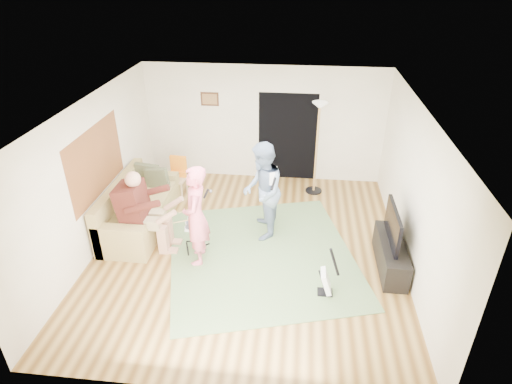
# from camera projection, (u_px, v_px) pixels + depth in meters

# --- Properties ---
(floor) EXTENTS (6.00, 6.00, 0.00)m
(floor) POSITION_uv_depth(u_px,v_px,m) (248.00, 249.00, 7.92)
(floor) COLOR brown
(floor) RESTS_ON ground
(walls) EXTENTS (5.50, 6.00, 2.70)m
(walls) POSITION_uv_depth(u_px,v_px,m) (248.00, 184.00, 7.27)
(walls) COLOR white
(walls) RESTS_ON floor
(ceiling) EXTENTS (6.00, 6.00, 0.00)m
(ceiling) POSITION_uv_depth(u_px,v_px,m) (247.00, 107.00, 6.61)
(ceiling) COLOR white
(ceiling) RESTS_ON walls
(window_blinds) EXTENTS (0.00, 2.05, 2.05)m
(window_blinds) POSITION_uv_depth(u_px,v_px,m) (96.00, 161.00, 7.61)
(window_blinds) COLOR brown
(window_blinds) RESTS_ON walls
(doorway) EXTENTS (2.10, 0.00, 2.10)m
(doorway) POSITION_uv_depth(u_px,v_px,m) (287.00, 137.00, 9.96)
(doorway) COLOR black
(doorway) RESTS_ON walls
(picture_frame) EXTENTS (0.42, 0.03, 0.32)m
(picture_frame) POSITION_uv_depth(u_px,v_px,m) (210.00, 99.00, 9.72)
(picture_frame) COLOR #3F2314
(picture_frame) RESTS_ON walls
(area_rug) EXTENTS (4.02, 4.17, 0.02)m
(area_rug) POSITION_uv_depth(u_px,v_px,m) (261.00, 255.00, 7.74)
(area_rug) COLOR #597849
(area_rug) RESTS_ON floor
(sofa) EXTENTS (0.96, 2.33, 0.94)m
(sofa) POSITION_uv_depth(u_px,v_px,m) (136.00, 212.00, 8.45)
(sofa) COLOR tan
(sofa) RESTS_ON floor
(drummer) EXTENTS (1.00, 0.56, 1.53)m
(drummer) POSITION_uv_depth(u_px,v_px,m) (146.00, 219.00, 7.70)
(drummer) COLOR #4E1D16
(drummer) RESTS_ON sofa
(drum_kit) EXTENTS (0.36, 0.64, 0.66)m
(drum_kit) POSITION_uv_depth(u_px,v_px,m) (193.00, 236.00, 7.77)
(drum_kit) COLOR black
(drum_kit) RESTS_ON floor
(singer) EXTENTS (0.52, 0.72, 1.82)m
(singer) POSITION_uv_depth(u_px,v_px,m) (196.00, 216.00, 7.20)
(singer) COLOR #F26982
(singer) RESTS_ON floor
(microphone) EXTENTS (0.06, 0.06, 0.24)m
(microphone) POSITION_uv_depth(u_px,v_px,m) (206.00, 194.00, 6.96)
(microphone) COLOR black
(microphone) RESTS_ON singer
(guitarist) EXTENTS (0.81, 0.99, 1.88)m
(guitarist) POSITION_uv_depth(u_px,v_px,m) (262.00, 192.00, 7.89)
(guitarist) COLOR #7288A8
(guitarist) RESTS_ON floor
(guitar_held) EXTENTS (0.16, 0.61, 0.26)m
(guitar_held) POSITION_uv_depth(u_px,v_px,m) (273.00, 176.00, 7.70)
(guitar_held) COLOR white
(guitar_held) RESTS_ON guitarist
(guitar_spare) EXTENTS (0.32, 0.29, 0.89)m
(guitar_spare) POSITION_uv_depth(u_px,v_px,m) (327.00, 281.00, 6.74)
(guitar_spare) COLOR black
(guitar_spare) RESTS_ON floor
(torchiere_lamp) EXTENTS (0.38, 0.38, 2.10)m
(torchiere_lamp) POSITION_uv_depth(u_px,v_px,m) (318.00, 132.00, 9.15)
(torchiere_lamp) COLOR black
(torchiere_lamp) RESTS_ON floor
(dining_chair) EXTENTS (0.42, 0.44, 0.90)m
(dining_chair) POSITION_uv_depth(u_px,v_px,m) (178.00, 182.00, 9.54)
(dining_chair) COLOR tan
(dining_chair) RESTS_ON floor
(tv_cabinet) EXTENTS (0.40, 1.40, 0.50)m
(tv_cabinet) POSITION_uv_depth(u_px,v_px,m) (391.00, 255.00, 7.34)
(tv_cabinet) COLOR black
(tv_cabinet) RESTS_ON floor
(television) EXTENTS (0.06, 1.07, 0.60)m
(television) POSITION_uv_depth(u_px,v_px,m) (393.00, 226.00, 7.06)
(television) COLOR black
(television) RESTS_ON tv_cabinet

